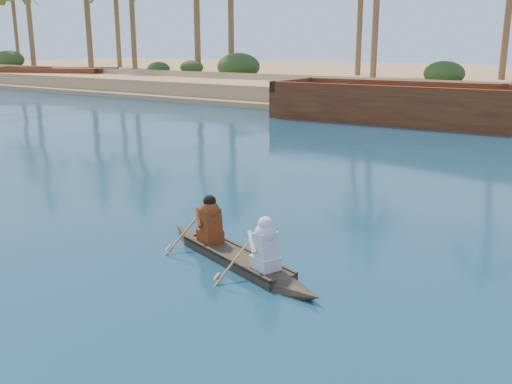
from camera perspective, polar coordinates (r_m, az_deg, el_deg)
The scene contains 5 objects.
sandy_embankment at distance 54.77m, azimuth 21.27°, elevation 10.13°, with size 150.00×51.00×1.50m.
shrub_cluster at distance 40.07m, azimuth 15.58°, elevation 10.29°, with size 100.00×6.00×2.40m, color #1D3613, non-canonical shape.
canoe at distance 10.23m, azimuth -2.02°, elevation -5.81°, with size 4.41×1.93×1.22m.
barge_left at distance 57.97m, azimuth -19.90°, elevation 10.63°, with size 12.87×8.32×2.04m.
barge_mid at distance 30.15m, azimuth 14.72°, elevation 8.32°, with size 13.68×5.23×2.24m.
Camera 1 is at (13.88, -6.00, 3.79)m, focal length 40.00 mm.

